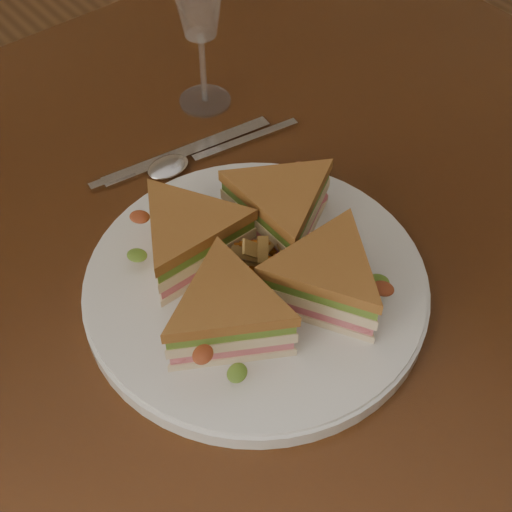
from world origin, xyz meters
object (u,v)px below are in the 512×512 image
object	(u,v)px
spoon	(188,161)
sandwich_wedges	(256,260)
table	(165,298)
knife	(176,156)
plate	(256,286)

from	to	relation	value
spoon	sandwich_wedges	bearing A→B (deg)	-96.63
table	knife	distance (m)	0.15
table	knife	size ratio (longest dim) A/B	5.59
plate	table	bearing A→B (deg)	107.11
plate	sandwich_wedges	world-z (taller)	sandwich_wedges
spoon	table	bearing A→B (deg)	-132.85
plate	knife	size ratio (longest dim) A/B	1.46
table	spoon	size ratio (longest dim) A/B	6.57
plate	sandwich_wedges	distance (m)	0.04
table	sandwich_wedges	size ratio (longest dim) A/B	4.29
sandwich_wedges	plate	bearing A→B (deg)	0.00
plate	sandwich_wedges	size ratio (longest dim) A/B	1.12
table	sandwich_wedges	world-z (taller)	sandwich_wedges
sandwich_wedges	spoon	xyz separation A→B (m)	(0.05, 0.18, -0.04)
plate	knife	bearing A→B (deg)	76.29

